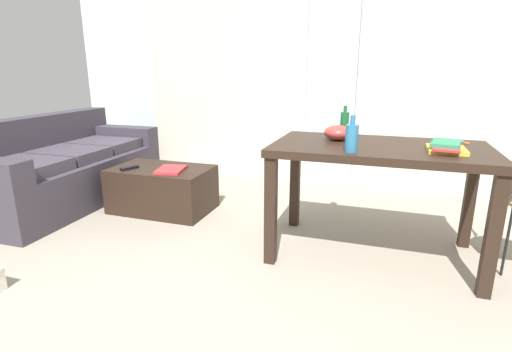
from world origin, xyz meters
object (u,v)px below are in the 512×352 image
(bottle_near, at_px, (344,123))
(bottle_far, at_px, (352,138))
(scissors, at_px, (465,142))
(tv_remote_primary, at_px, (130,168))
(craft_table, at_px, (378,161))
(coffee_table, at_px, (162,189))
(book_stack, at_px, (446,147))
(couch, at_px, (62,169))
(magazine, at_px, (171,170))
(bowl, at_px, (338,133))

(bottle_near, xyz_separation_m, bottle_far, (0.10, -0.57, -0.00))
(bottle_far, bearing_deg, scissors, 38.18)
(bottle_far, relative_size, tv_remote_primary, 1.34)
(craft_table, height_order, bottle_near, bottle_near)
(coffee_table, xyz_separation_m, tv_remote_primary, (-0.23, -0.13, 0.21))
(book_stack, height_order, scissors, book_stack)
(couch, xyz_separation_m, magazine, (1.18, -0.00, 0.09))
(craft_table, distance_m, bowl, 0.33)
(bottle_near, distance_m, scissors, 0.79)
(magazine, bearing_deg, scissors, -11.39)
(bottle_near, height_order, book_stack, bottle_near)
(couch, relative_size, bowl, 10.40)
(craft_table, xyz_separation_m, tv_remote_primary, (-2.05, 0.17, -0.25))
(scissors, bearing_deg, magazine, -179.18)
(bowl, bearing_deg, bottle_near, 84.35)
(bottle_near, distance_m, bowl, 0.21)
(craft_table, xyz_separation_m, scissors, (0.53, 0.26, 0.11))
(craft_table, relative_size, magazine, 4.75)
(coffee_table, bearing_deg, book_stack, -9.89)
(couch, height_order, craft_table, couch)
(coffee_table, height_order, bottle_near, bottle_near)
(couch, height_order, tv_remote_primary, couch)
(magazine, bearing_deg, book_stack, -20.88)
(scissors, bearing_deg, bottle_far, -141.82)
(couch, relative_size, book_stack, 6.08)
(bowl, height_order, scissors, bowl)
(bottle_near, xyz_separation_m, book_stack, (0.63, -0.38, -0.06))
(couch, relative_size, magazine, 6.76)
(bottle_near, bearing_deg, tv_remote_primary, -175.95)
(bowl, relative_size, magazine, 0.65)
(craft_table, height_order, scissors, scissors)
(bottle_far, relative_size, book_stack, 0.68)
(coffee_table, height_order, tv_remote_primary, tv_remote_primary)
(bowl, bearing_deg, tv_remote_primary, 177.58)
(craft_table, bearing_deg, coffee_table, 170.73)
(coffee_table, distance_m, book_stack, 2.30)
(book_stack, xyz_separation_m, scissors, (0.15, 0.34, -0.02))
(coffee_table, xyz_separation_m, bottle_near, (1.55, -0.00, 0.65))
(bowl, bearing_deg, magazine, 174.52)
(scissors, bearing_deg, tv_remote_primary, -177.98)
(bowl, xyz_separation_m, scissors, (0.81, 0.17, -0.05))
(couch, bearing_deg, bowl, -2.98)
(coffee_table, bearing_deg, magazine, -26.28)
(craft_table, relative_size, bowl, 7.30)
(craft_table, bearing_deg, tv_remote_primary, 175.30)
(bottle_far, bearing_deg, couch, 169.38)
(bottle_far, distance_m, bowl, 0.39)
(magazine, bearing_deg, tv_remote_primary, 176.91)
(scissors, bearing_deg, bowl, -168.43)
(bottle_far, xyz_separation_m, book_stack, (0.53, 0.19, -0.06))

